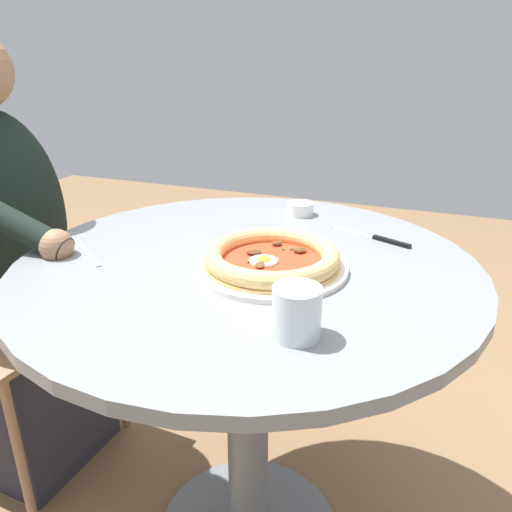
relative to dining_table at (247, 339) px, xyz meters
name	(u,v)px	position (x,y,z in m)	size (l,w,h in m)	color
dining_table	(247,339)	(0.00, 0.00, 0.00)	(0.92, 0.92, 0.75)	gray
pizza_on_plate	(272,260)	(-0.02, -0.06, 0.20)	(0.29, 0.29, 0.05)	white
water_glass	(297,315)	(-0.24, -0.17, 0.21)	(0.07, 0.07, 0.08)	silver
steak_knife	(381,239)	(0.21, -0.23, 0.18)	(0.09, 0.19, 0.01)	silver
ramekin_capers	(300,208)	(0.33, -0.01, 0.20)	(0.07, 0.07, 0.03)	white
fork_utensil	(87,253)	(-0.08, 0.32, 0.18)	(0.11, 0.14, 0.00)	#BCBCC1
diner_person	(18,298)	(0.04, 0.67, -0.05)	(0.38, 0.49, 1.19)	#282833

